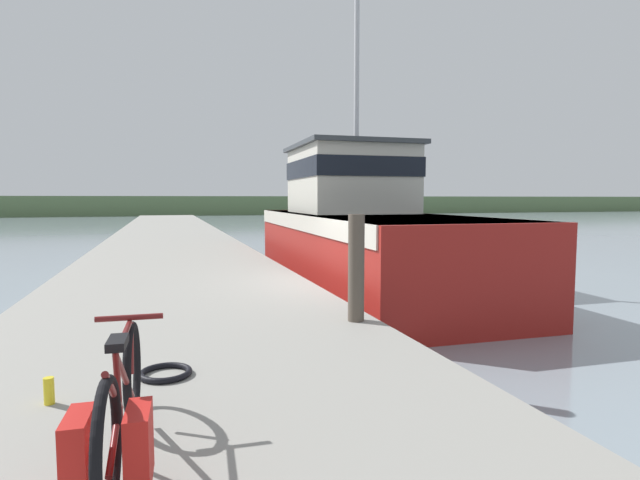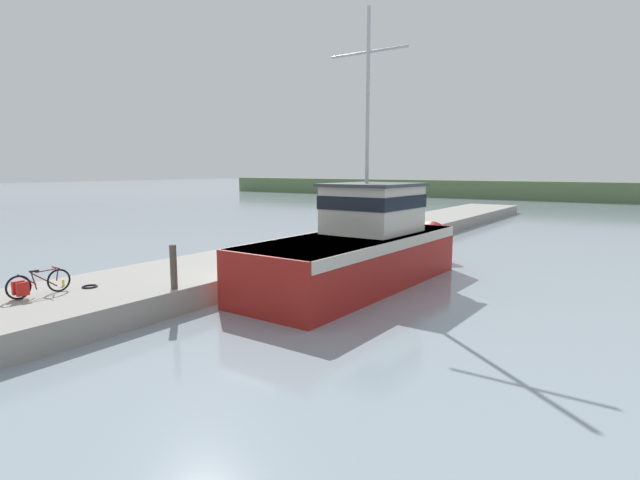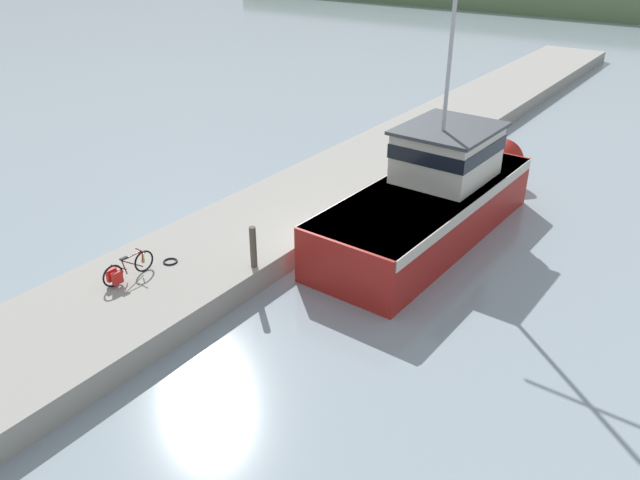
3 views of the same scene
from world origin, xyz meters
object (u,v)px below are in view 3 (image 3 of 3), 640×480
(fishing_boat_main, at_px, (435,195))
(mooring_post, at_px, (253,247))
(bicycle_touring, at_px, (124,270))
(water_bottle_on_curb, at_px, (143,256))

(fishing_boat_main, height_order, mooring_post, fishing_boat_main)
(bicycle_touring, relative_size, mooring_post, 1.33)
(mooring_post, bearing_deg, fishing_boat_main, 68.09)
(fishing_boat_main, relative_size, mooring_post, 9.19)
(bicycle_touring, height_order, water_bottle_on_curb, bicycle_touring)
(mooring_post, height_order, water_bottle_on_curb, mooring_post)
(bicycle_touring, xyz_separation_m, mooring_post, (2.58, 2.90, 0.33))
(bicycle_touring, distance_m, mooring_post, 3.90)
(fishing_boat_main, height_order, water_bottle_on_curb, fishing_boat_main)
(fishing_boat_main, xyz_separation_m, bicycle_touring, (-5.34, -9.77, -0.35))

